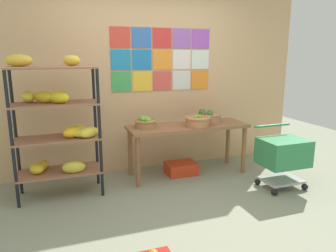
{
  "coord_description": "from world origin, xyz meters",
  "views": [
    {
      "loc": [
        -1.28,
        -2.81,
        1.64
      ],
      "look_at": [
        -0.0,
        0.77,
        0.79
      ],
      "focal_mm": 33.98,
      "sensor_mm": 36.0,
      "label": 1
    }
  ],
  "objects_px": {
    "fruit_basket_right": "(197,121)",
    "produce_crate_under_table": "(181,168)",
    "shopping_cart": "(283,154)",
    "banana_shelf_unit": "(57,120)",
    "fruit_basket_back_right": "(208,117)",
    "display_table": "(188,132)",
    "fruit_basket_centre": "(145,122)"
  },
  "relations": [
    {
      "from": "produce_crate_under_table",
      "to": "banana_shelf_unit",
      "type": "bearing_deg",
      "value": -174.62
    },
    {
      "from": "banana_shelf_unit",
      "to": "shopping_cart",
      "type": "height_order",
      "value": "banana_shelf_unit"
    },
    {
      "from": "fruit_basket_right",
      "to": "shopping_cart",
      "type": "xyz_separation_m",
      "value": [
        0.84,
        -0.74,
        -0.34
      ]
    },
    {
      "from": "banana_shelf_unit",
      "to": "fruit_basket_right",
      "type": "distance_m",
      "value": 1.79
    },
    {
      "from": "fruit_basket_back_right",
      "to": "shopping_cart",
      "type": "distance_m",
      "value": 1.14
    },
    {
      "from": "fruit_basket_centre",
      "to": "shopping_cart",
      "type": "bearing_deg",
      "value": -30.56
    },
    {
      "from": "fruit_basket_back_right",
      "to": "shopping_cart",
      "type": "xyz_separation_m",
      "value": [
        0.59,
        -0.91,
        -0.35
      ]
    },
    {
      "from": "fruit_basket_centre",
      "to": "banana_shelf_unit",
      "type": "bearing_deg",
      "value": -170.19
    },
    {
      "from": "fruit_basket_centre",
      "to": "produce_crate_under_table",
      "type": "height_order",
      "value": "fruit_basket_centre"
    },
    {
      "from": "fruit_basket_back_right",
      "to": "fruit_basket_centre",
      "type": "relative_size",
      "value": 1.19
    },
    {
      "from": "fruit_basket_right",
      "to": "produce_crate_under_table",
      "type": "xyz_separation_m",
      "value": [
        -0.18,
        0.12,
        -0.7
      ]
    },
    {
      "from": "display_table",
      "to": "shopping_cart",
      "type": "relative_size",
      "value": 2.16
    },
    {
      "from": "banana_shelf_unit",
      "to": "fruit_basket_right",
      "type": "bearing_deg",
      "value": 0.93
    },
    {
      "from": "display_table",
      "to": "produce_crate_under_table",
      "type": "distance_m",
      "value": 0.54
    },
    {
      "from": "fruit_basket_back_right",
      "to": "produce_crate_under_table",
      "type": "relative_size",
      "value": 0.85
    },
    {
      "from": "shopping_cart",
      "to": "fruit_basket_back_right",
      "type": "bearing_deg",
      "value": 118.01
    },
    {
      "from": "fruit_basket_centre",
      "to": "shopping_cart",
      "type": "xyz_separation_m",
      "value": [
        1.52,
        -0.9,
        -0.34
      ]
    },
    {
      "from": "fruit_basket_right",
      "to": "produce_crate_under_table",
      "type": "relative_size",
      "value": 0.84
    },
    {
      "from": "fruit_basket_right",
      "to": "produce_crate_under_table",
      "type": "height_order",
      "value": "fruit_basket_right"
    },
    {
      "from": "display_table",
      "to": "fruit_basket_right",
      "type": "relative_size",
      "value": 4.75
    },
    {
      "from": "fruit_basket_back_right",
      "to": "shopping_cart",
      "type": "relative_size",
      "value": 0.46
    },
    {
      "from": "fruit_basket_centre",
      "to": "fruit_basket_right",
      "type": "relative_size",
      "value": 0.85
    },
    {
      "from": "banana_shelf_unit",
      "to": "fruit_basket_back_right",
      "type": "bearing_deg",
      "value": 5.73
    },
    {
      "from": "produce_crate_under_table",
      "to": "shopping_cart",
      "type": "bearing_deg",
      "value": -40.19
    },
    {
      "from": "shopping_cart",
      "to": "display_table",
      "type": "bearing_deg",
      "value": 133.35
    },
    {
      "from": "fruit_basket_right",
      "to": "banana_shelf_unit",
      "type": "bearing_deg",
      "value": -179.07
    },
    {
      "from": "shopping_cart",
      "to": "produce_crate_under_table",
      "type": "bearing_deg",
      "value": 135.13
    },
    {
      "from": "fruit_basket_centre",
      "to": "fruit_basket_right",
      "type": "xyz_separation_m",
      "value": [
        0.69,
        -0.16,
        0.0
      ]
    },
    {
      "from": "display_table",
      "to": "fruit_basket_back_right",
      "type": "relative_size",
      "value": 4.69
    },
    {
      "from": "fruit_basket_centre",
      "to": "fruit_basket_right",
      "type": "bearing_deg",
      "value": -13.13
    },
    {
      "from": "display_table",
      "to": "shopping_cart",
      "type": "bearing_deg",
      "value": -41.97
    },
    {
      "from": "fruit_basket_centre",
      "to": "shopping_cart",
      "type": "height_order",
      "value": "fruit_basket_centre"
    }
  ]
}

